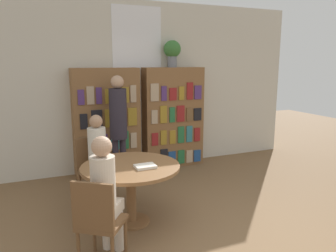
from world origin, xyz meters
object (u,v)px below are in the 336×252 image
bookshelf_right (173,118)px  chair_near_camera (98,219)px  seated_reader_left (99,155)px  librarian_standing (118,119)px  reading_table (131,175)px  seated_reader_right (105,190)px  chair_left_side (93,166)px  flower_vase (172,51)px  bookshelf_left (107,122)px

bookshelf_right → chair_near_camera: bearing=-126.1°
seated_reader_left → librarian_standing: bearing=-141.7°
reading_table → seated_reader_right: (-0.43, -0.61, 0.11)m
chair_left_side → librarian_standing: size_ratio=0.52×
bookshelf_right → chair_left_side: 2.02m
bookshelf_right → chair_left_side: size_ratio=2.05×
chair_left_side → chair_near_camera: bearing=63.0°
seated_reader_left → librarian_standing: (0.46, 0.70, 0.36)m
flower_vase → chair_near_camera: 3.67m
flower_vase → seated_reader_right: size_ratio=0.38×
bookshelf_left → flower_vase: (1.23, 0.00, 1.22)m
bookshelf_right → seated_reader_left: bookshelf_right is taller
chair_near_camera → chair_left_side: 1.65m
bookshelf_left → flower_vase: size_ratio=3.85×
reading_table → librarian_standing: 1.49m
chair_near_camera → librarian_standing: bearing=106.1°
chair_near_camera → librarian_standing: librarian_standing is taller
reading_table → chair_left_side: size_ratio=1.32×
bookshelf_right → seated_reader_left: 2.04m
flower_vase → chair_left_side: (-1.67, -1.03, -1.63)m
flower_vase → chair_near_camera: flower_vase is taller
seated_reader_left → librarian_standing: 0.91m
chair_left_side → seated_reader_left: 0.27m
seated_reader_right → seated_reader_left: bearing=117.0°
bookshelf_left → librarian_standing: (0.08, -0.50, 0.14)m
bookshelf_left → seated_reader_left: bearing=-107.7°
chair_near_camera → seated_reader_left: size_ratio=0.72×
bookshelf_right → reading_table: (-1.40, -1.91, -0.31)m
flower_vase → reading_table: (-1.38, -1.91, -1.52)m
chair_near_camera → librarian_standing: size_ratio=0.52×
bookshelf_left → chair_near_camera: 2.78m
chair_near_camera → chair_left_side: (0.25, 1.64, 0.00)m
seated_reader_right → chair_left_side: bearing=120.2°
bookshelf_right → seated_reader_left: (-1.63, -1.20, -0.22)m
chair_near_camera → seated_reader_left: bearing=113.8°
bookshelf_left → bookshelf_right: bearing=-0.0°
reading_table → chair_near_camera: 0.93m
chair_near_camera → seated_reader_right: (0.11, 0.15, 0.21)m
bookshelf_right → seated_reader_right: (-1.83, -2.51, -0.20)m
bookshelf_right → flower_vase: bearing=166.0°
bookshelf_right → seated_reader_right: bookshelf_right is taller
chair_near_camera → seated_reader_left: seated_reader_left is taller
reading_table → chair_near_camera: (-0.54, -0.75, -0.11)m
chair_left_side → seated_reader_left: size_ratio=0.72×
seated_reader_left → bookshelf_right: bearing=-162.0°
bookshelf_right → reading_table: bookshelf_right is taller
bookshelf_left → chair_left_side: size_ratio=2.05×
reading_table → flower_vase: bearing=54.2°
seated_reader_right → librarian_standing: (0.66, 2.01, 0.34)m
seated_reader_left → seated_reader_right: (-0.20, -1.31, 0.01)m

